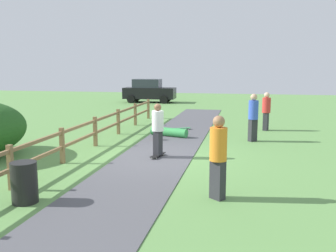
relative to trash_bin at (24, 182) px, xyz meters
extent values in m
plane|color=#60934C|center=(1.80, 4.55, -0.45)|extent=(60.00, 60.00, 0.00)
cube|color=#515156|center=(1.80, 4.55, -0.44)|extent=(2.40, 28.00, 0.02)
cube|color=olive|center=(-0.80, 0.70, 0.10)|extent=(0.12, 0.12, 1.10)
cube|color=olive|center=(-0.80, 3.27, 0.10)|extent=(0.12, 0.12, 1.10)
cube|color=olive|center=(-0.80, 5.84, 0.10)|extent=(0.12, 0.12, 1.10)
cube|color=olive|center=(-0.80, 8.41, 0.10)|extent=(0.12, 0.12, 1.10)
cube|color=olive|center=(-0.80, 10.98, 0.10)|extent=(0.12, 0.12, 1.10)
cube|color=olive|center=(-0.80, 13.55, 0.10)|extent=(0.12, 0.12, 1.10)
cube|color=olive|center=(-0.80, 4.55, 0.05)|extent=(0.08, 18.00, 0.09)
cube|color=olive|center=(-0.80, 4.55, 0.50)|extent=(0.08, 18.00, 0.09)
cylinder|color=black|center=(0.00, 0.00, 0.00)|extent=(0.56, 0.56, 0.90)
cube|color=black|center=(1.88, 4.56, -0.36)|extent=(0.36, 0.82, 0.02)
cylinder|color=silver|center=(1.87, 4.85, -0.40)|extent=(0.04, 0.06, 0.06)
cylinder|color=silver|center=(2.01, 4.82, -0.40)|extent=(0.04, 0.06, 0.06)
cylinder|color=silver|center=(1.75, 4.30, -0.40)|extent=(0.04, 0.06, 0.06)
cylinder|color=silver|center=(1.90, 4.27, -0.40)|extent=(0.04, 0.06, 0.06)
cube|color=#2D2D33|center=(1.88, 4.56, 0.04)|extent=(0.26, 0.35, 0.78)
cylinder|color=white|center=(1.88, 4.56, 0.75)|extent=(0.45, 0.45, 0.65)
sphere|color=brown|center=(1.88, 4.56, 1.19)|extent=(0.23, 0.23, 0.23)
cylinder|color=green|center=(1.49, 8.26, -0.25)|extent=(1.68, 0.85, 0.36)
sphere|color=red|center=(1.20, 7.36, -0.25)|extent=(0.26, 0.26, 0.26)
cube|color=#338C4C|center=(1.76, 9.98, -0.36)|extent=(0.79, 0.58, 0.02)
cylinder|color=silver|center=(1.97, 10.18, -0.40)|extent=(0.07, 0.06, 0.06)
cylinder|color=silver|center=(2.04, 10.05, -0.40)|extent=(0.07, 0.06, 0.06)
cylinder|color=silver|center=(1.48, 9.90, -0.40)|extent=(0.07, 0.06, 0.06)
cylinder|color=silver|center=(1.56, 9.77, -0.40)|extent=(0.07, 0.06, 0.06)
cube|color=#2D2D33|center=(4.07, 1.08, -0.01)|extent=(0.37, 0.36, 0.88)
cylinder|color=orange|center=(4.07, 1.08, 0.80)|extent=(0.53, 0.53, 0.73)
sphere|color=#9E704C|center=(4.07, 1.08, 1.30)|extent=(0.26, 0.26, 0.26)
cube|color=#2D2D33|center=(5.55, 10.72, -0.04)|extent=(0.29, 0.37, 0.83)
cylinder|color=red|center=(5.55, 10.72, 0.72)|extent=(0.48, 0.48, 0.69)
sphere|color=beige|center=(5.55, 10.72, 1.19)|extent=(0.25, 0.25, 0.25)
cube|color=#2D2D33|center=(4.92, 7.96, -0.01)|extent=(0.37, 0.37, 0.88)
cylinder|color=blue|center=(4.92, 7.96, 0.80)|extent=(0.54, 0.54, 0.73)
sphere|color=tan|center=(4.92, 7.96, 1.30)|extent=(0.26, 0.26, 0.26)
cube|color=black|center=(-3.18, 23.03, 0.32)|extent=(4.25, 1.82, 0.90)
cube|color=#2D333D|center=(-3.38, 23.02, 1.12)|extent=(2.25, 1.62, 0.70)
cylinder|color=black|center=(-1.85, 23.95, -0.13)|extent=(0.65, 0.26, 0.64)
cylinder|color=black|center=(-1.80, 22.19, -0.13)|extent=(0.65, 0.26, 0.64)
cylinder|color=black|center=(-4.55, 23.87, -0.13)|extent=(0.65, 0.26, 0.64)
cylinder|color=black|center=(-4.50, 22.11, -0.13)|extent=(0.65, 0.26, 0.64)
camera|label=1|loc=(4.63, -7.02, 2.47)|focal=40.22mm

